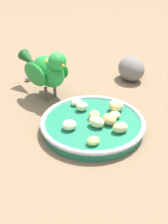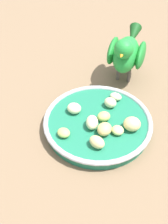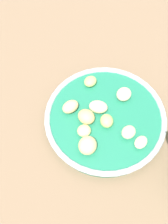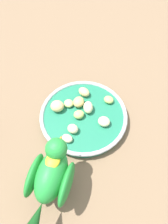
% 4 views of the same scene
% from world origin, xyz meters
% --- Properties ---
extents(ground_plane, '(4.00, 4.00, 0.00)m').
position_xyz_m(ground_plane, '(0.00, 0.00, 0.00)').
color(ground_plane, '#7A6047').
extents(feeding_bowl, '(0.24, 0.24, 0.03)m').
position_xyz_m(feeding_bowl, '(0.00, -0.01, 0.02)').
color(feeding_bowl, '#1E7251').
rests_on(feeding_bowl, ground_plane).
extents(apple_piece_0, '(0.03, 0.03, 0.02)m').
position_xyz_m(apple_piece_0, '(0.05, -0.01, 0.03)').
color(apple_piece_0, '#C6D17A').
rests_on(apple_piece_0, feeding_bowl).
extents(apple_piece_1, '(0.04, 0.04, 0.02)m').
position_xyz_m(apple_piece_1, '(-0.00, -0.03, 0.03)').
color(apple_piece_1, beige).
rests_on(apple_piece_1, feeding_bowl).
extents(apple_piece_2, '(0.04, 0.03, 0.02)m').
position_xyz_m(apple_piece_2, '(-0.06, -0.02, 0.03)').
color(apple_piece_2, beige).
rests_on(apple_piece_2, feeding_bowl).
extents(apple_piece_3, '(0.03, 0.04, 0.02)m').
position_xyz_m(apple_piece_3, '(0.03, -0.03, 0.03)').
color(apple_piece_3, tan).
rests_on(apple_piece_3, feeding_bowl).
extents(apple_piece_4, '(0.05, 0.05, 0.03)m').
position_xyz_m(apple_piece_4, '(0.07, 0.01, 0.04)').
color(apple_piece_4, '#E5C67F').
rests_on(apple_piece_4, feeding_bowl).
extents(apple_piece_5, '(0.04, 0.04, 0.02)m').
position_xyz_m(apple_piece_5, '(0.01, -0.00, 0.03)').
color(apple_piece_5, '#B2CC66').
rests_on(apple_piece_5, feeding_bowl).
extents(apple_piece_6, '(0.03, 0.02, 0.02)m').
position_xyz_m(apple_piece_6, '(-0.01, 0.07, 0.03)').
color(apple_piece_6, beige).
rests_on(apple_piece_6, feeding_bowl).
extents(apple_piece_7, '(0.03, 0.03, 0.02)m').
position_xyz_m(apple_piece_7, '(-0.01, 0.04, 0.03)').
color(apple_piece_7, beige).
rests_on(apple_piece_7, feeding_bowl).
extents(apple_piece_8, '(0.04, 0.03, 0.02)m').
position_xyz_m(apple_piece_8, '(0.04, -0.07, 0.03)').
color(apple_piece_8, '#E5C67F').
rests_on(apple_piece_8, feeding_bowl).
extents(apple_piece_9, '(0.03, 0.03, 0.02)m').
position_xyz_m(apple_piece_9, '(-0.03, -0.09, 0.03)').
color(apple_piece_9, '#B2CC66').
rests_on(apple_piece_9, feeding_bowl).
extents(parrot, '(0.12, 0.20, 0.14)m').
position_xyz_m(parrot, '(-0.05, 0.18, 0.08)').
color(parrot, '#59544C').
rests_on(parrot, ground_plane).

